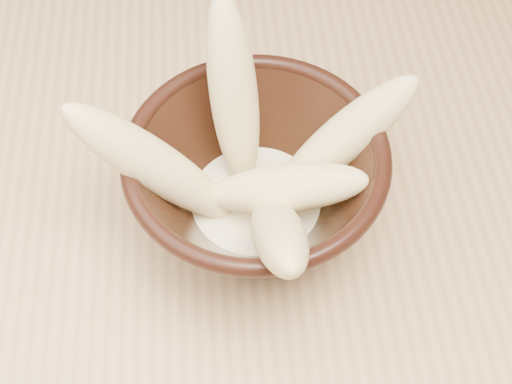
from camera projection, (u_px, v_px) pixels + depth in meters
The scene contains 8 objects.
table at pixel (121, 240), 0.63m from camera, with size 1.20×0.80×0.75m.
bowl at pixel (256, 185), 0.50m from camera, with size 0.18×0.18×0.10m.
milk_puddle at pixel (256, 204), 0.52m from camera, with size 0.10×0.10×0.01m, color #FAF4C9.
banana_upright at pixel (234, 94), 0.48m from camera, with size 0.03×0.03×0.15m, color #EED78C.
banana_left at pixel (153, 164), 0.46m from camera, with size 0.03×0.03×0.14m, color #EED78C.
banana_right at pixel (345, 137), 0.49m from camera, with size 0.03×0.03×0.13m, color #EED78C.
banana_across at pixel (286, 188), 0.48m from camera, with size 0.03×0.03×0.11m, color #EED78C.
banana_front at pixel (278, 234), 0.44m from camera, with size 0.03×0.03×0.14m, color #EED78C.
Camera 1 is at (0.09, -0.32, 1.22)m, focal length 50.00 mm.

